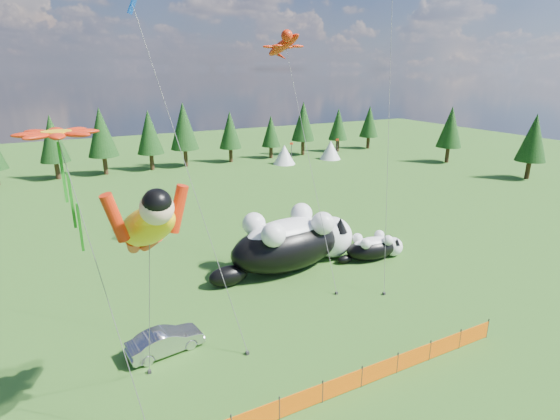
# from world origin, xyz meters

# --- Properties ---
(ground) EXTENTS (160.00, 160.00, 0.00)m
(ground) POSITION_xyz_m (0.00, 0.00, 0.00)
(ground) COLOR #113509
(ground) RESTS_ON ground
(safety_fence) EXTENTS (22.06, 0.06, 1.10)m
(safety_fence) POSITION_xyz_m (0.00, -3.00, 0.50)
(safety_fence) COLOR #262626
(safety_fence) RESTS_ON ground
(tree_line) EXTENTS (90.00, 4.00, 8.00)m
(tree_line) POSITION_xyz_m (0.00, 45.00, 4.00)
(tree_line) COLOR black
(tree_line) RESTS_ON ground
(festival_tents) EXTENTS (50.00, 3.20, 2.80)m
(festival_tents) POSITION_xyz_m (11.00, 40.00, 1.40)
(festival_tents) COLOR white
(festival_tents) RESTS_ON ground
(cat_large) EXTENTS (11.26, 4.77, 4.07)m
(cat_large) POSITION_xyz_m (6.25, 9.00, 1.93)
(cat_large) COLOR black
(cat_large) RESTS_ON ground
(cat_small) EXTENTS (5.26, 2.30, 1.90)m
(cat_small) POSITION_xyz_m (12.18, 7.51, 0.90)
(cat_small) COLOR black
(cat_small) RESTS_ON ground
(car) EXTENTS (3.79, 1.77, 1.20)m
(car) POSITION_xyz_m (-3.91, 3.41, 0.60)
(car) COLOR #B9B9BE
(car) RESTS_ON ground
(superhero_kite) EXTENTS (5.01, 5.34, 10.08)m
(superhero_kite) POSITION_xyz_m (-4.93, -0.47, 7.95)
(superhero_kite) COLOR yellow
(superhero_kite) RESTS_ON ground
(gecko_kite) EXTENTS (3.33, 12.68, 17.71)m
(gecko_kite) POSITION_xyz_m (8.19, 14.15, 14.80)
(gecko_kite) COLOR red
(gecko_kite) RESTS_ON ground
(flower_kite) EXTENTS (3.56, 4.53, 11.39)m
(flower_kite) POSITION_xyz_m (-7.23, 1.27, 10.96)
(flower_kite) COLOR red
(flower_kite) RESTS_ON ground
(diamond_kite_a) EXTENTS (3.16, 6.72, 17.36)m
(diamond_kite_a) POSITION_xyz_m (-3.13, 7.21, 15.39)
(diamond_kite_a) COLOR #0C40B7
(diamond_kite_a) RESTS_ON ground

